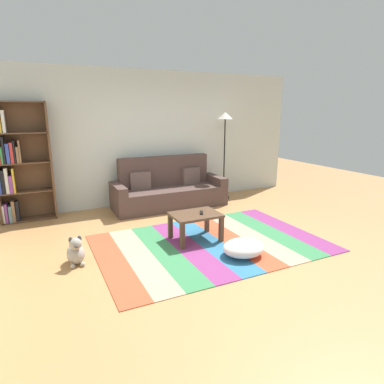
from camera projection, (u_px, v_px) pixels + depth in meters
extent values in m
plane|color=#B27F4C|center=(208.00, 242.00, 4.83)|extent=(14.00, 14.00, 0.00)
cube|color=silver|center=(149.00, 138.00, 6.73)|extent=(6.80, 0.10, 2.70)
cube|color=#C64C2D|center=(113.00, 263.00, 4.18)|extent=(0.36, 2.18, 0.01)
cube|color=tan|center=(140.00, 257.00, 4.33)|extent=(0.36, 2.18, 0.01)
cube|color=#387F4C|center=(165.00, 252.00, 4.48)|extent=(0.36, 2.18, 0.01)
cube|color=#843370|center=(188.00, 248.00, 4.63)|extent=(0.36, 2.18, 0.01)
cube|color=teal|center=(210.00, 243.00, 4.79)|extent=(0.36, 2.18, 0.01)
cube|color=#C64C2D|center=(231.00, 239.00, 4.94)|extent=(0.36, 2.18, 0.01)
cube|color=tan|center=(250.00, 235.00, 5.09)|extent=(0.36, 2.18, 0.01)
cube|color=#387F4C|center=(269.00, 232.00, 5.24)|extent=(0.36, 2.18, 0.01)
cube|color=#843370|center=(286.00, 228.00, 5.39)|extent=(0.36, 2.18, 0.01)
cube|color=#4C3833|center=(170.00, 197.00, 6.57)|extent=(1.90, 0.80, 0.40)
cube|color=#4C3833|center=(164.00, 171.00, 6.71)|extent=(1.90, 0.20, 0.60)
cube|color=#4C3833|center=(119.00, 200.00, 6.11)|extent=(0.18, 0.80, 0.56)
cube|color=#4C3833|center=(215.00, 188.00, 6.99)|extent=(0.18, 0.80, 0.56)
cube|color=brown|center=(140.00, 181.00, 6.41)|extent=(0.42, 0.19, 0.36)
cube|color=brown|center=(191.00, 176.00, 6.87)|extent=(0.42, 0.19, 0.36)
cube|color=brown|center=(51.00, 161.00, 5.77)|extent=(0.04, 0.28, 2.06)
cube|color=brown|center=(24.00, 162.00, 5.70)|extent=(0.90, 0.01, 2.06)
cube|color=brown|center=(31.00, 219.00, 5.83)|extent=(0.86, 0.28, 0.02)
cube|color=brown|center=(27.00, 191.00, 5.71)|extent=(0.86, 0.28, 0.02)
cube|color=brown|center=(24.00, 163.00, 5.59)|extent=(0.86, 0.28, 0.02)
cube|color=brown|center=(20.00, 133.00, 5.46)|extent=(0.86, 0.28, 0.02)
cube|color=brown|center=(16.00, 102.00, 5.34)|extent=(0.86, 0.28, 0.02)
cube|color=silver|center=(4.00, 213.00, 5.60)|extent=(0.03, 0.20, 0.31)
cube|color=purple|center=(7.00, 212.00, 5.63)|extent=(0.04, 0.25, 0.33)
cube|color=#668C99|center=(11.00, 213.00, 5.65)|extent=(0.05, 0.22, 0.28)
cube|color=#8C6647|center=(14.00, 210.00, 5.67)|extent=(0.05, 0.23, 0.37)
cube|color=black|center=(18.00, 211.00, 5.67)|extent=(0.05, 0.18, 0.35)
cube|color=#334CB2|center=(0.00, 184.00, 5.49)|extent=(0.04, 0.23, 0.33)
cube|color=black|center=(3.00, 182.00, 5.49)|extent=(0.05, 0.20, 0.40)
cube|color=silver|center=(7.00, 180.00, 5.51)|extent=(0.05, 0.21, 0.43)
cube|color=purple|center=(11.00, 184.00, 5.57)|extent=(0.05, 0.26, 0.30)
cube|color=gold|center=(14.00, 180.00, 5.56)|extent=(0.03, 0.22, 0.42)
cube|color=green|center=(2.00, 155.00, 5.41)|extent=(0.03, 0.24, 0.28)
cube|color=black|center=(3.00, 150.00, 5.39)|extent=(0.04, 0.20, 0.45)
cube|color=#334CB2|center=(8.00, 154.00, 5.42)|extent=(0.05, 0.18, 0.33)
cube|color=red|center=(12.00, 153.00, 5.46)|extent=(0.05, 0.23, 0.35)
cube|color=black|center=(14.00, 151.00, 5.48)|extent=(0.03, 0.25, 0.38)
cube|color=#8C6647|center=(18.00, 155.00, 5.49)|extent=(0.04, 0.18, 0.27)
cube|color=#8C6647|center=(20.00, 151.00, 5.50)|extent=(0.03, 0.21, 0.38)
cube|color=gold|center=(0.00, 121.00, 5.28)|extent=(0.03, 0.19, 0.37)
cube|color=silver|center=(3.00, 122.00, 5.31)|extent=(0.05, 0.22, 0.36)
cube|color=#513826|center=(196.00, 215.00, 4.82)|extent=(0.71, 0.52, 0.04)
cube|color=#513826|center=(182.00, 236.00, 4.55)|extent=(0.06, 0.06, 0.37)
cube|color=#513826|center=(221.00, 229.00, 4.81)|extent=(0.06, 0.06, 0.37)
cube|color=#513826|center=(170.00, 226.00, 4.93)|extent=(0.06, 0.06, 0.37)
cube|color=#513826|center=(207.00, 220.00, 5.20)|extent=(0.06, 0.06, 0.37)
ellipsoid|color=white|center=(244.00, 248.00, 4.34)|extent=(0.57, 0.49, 0.22)
ellipsoid|color=#9E998E|center=(76.00, 254.00, 4.14)|extent=(0.22, 0.30, 0.26)
sphere|color=#9E998E|center=(76.00, 244.00, 4.01)|extent=(0.15, 0.15, 0.15)
ellipsoid|color=#474440|center=(76.00, 246.00, 3.96)|extent=(0.06, 0.07, 0.05)
ellipsoid|color=#474440|center=(71.00, 240.00, 3.99)|extent=(0.05, 0.04, 0.08)
ellipsoid|color=#474440|center=(79.00, 239.00, 4.03)|extent=(0.05, 0.04, 0.08)
sphere|color=#9E998E|center=(73.00, 266.00, 4.02)|extent=(0.06, 0.06, 0.06)
sphere|color=#9E998E|center=(83.00, 264.00, 4.07)|extent=(0.06, 0.06, 0.06)
cylinder|color=black|center=(223.00, 197.00, 7.33)|extent=(0.26, 0.26, 0.02)
cylinder|color=black|center=(224.00, 159.00, 7.12)|extent=(0.03, 0.03, 1.71)
cone|color=white|center=(225.00, 116.00, 6.89)|extent=(0.32, 0.32, 0.14)
cube|color=black|center=(202.00, 213.00, 4.84)|extent=(0.11, 0.15, 0.02)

